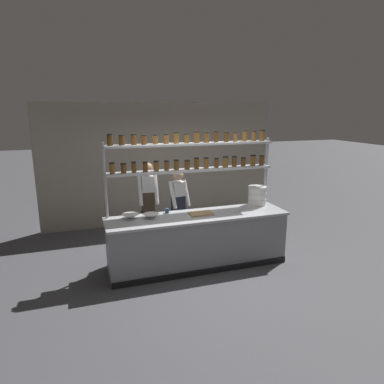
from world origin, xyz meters
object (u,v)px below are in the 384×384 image
chef_left (148,202)px  chef_center (178,205)px  cutting_board (201,214)px  prep_bowl_center_front (130,216)px  prep_bowl_near_left (151,216)px  container_stack (257,195)px  spice_shelf_unit (192,158)px  serving_cup_front (167,211)px

chef_left → chef_center: size_ratio=1.10×
cutting_board → prep_bowl_center_front: size_ratio=1.41×
cutting_board → prep_bowl_center_front: prep_bowl_center_front is taller
prep_bowl_near_left → container_stack: bearing=4.8°
prep_bowl_center_front → cutting_board: bearing=-6.7°
chef_left → cutting_board: size_ratio=4.33×
container_stack → prep_bowl_near_left: (-2.05, -0.17, -0.14)m
spice_shelf_unit → chef_center: (-0.14, 0.42, -0.95)m
container_stack → cutting_board: 1.23m
spice_shelf_unit → chef_left: (-0.70, 0.47, -0.84)m
container_stack → prep_bowl_center_front: (-2.37, -0.10, -0.14)m
chef_center → container_stack: 1.48m
spice_shelf_unit → prep_bowl_near_left: size_ratio=11.26×
serving_cup_front → spice_shelf_unit: bearing=6.4°
container_stack → serving_cup_front: container_stack is taller
prep_bowl_near_left → serving_cup_front: 0.37m
chef_center → prep_bowl_center_front: (-0.99, -0.59, 0.06)m
chef_left → cutting_board: bearing=-42.7°
prep_bowl_near_left → prep_bowl_center_front: (-0.33, 0.07, 0.00)m
spice_shelf_unit → serving_cup_front: bearing=-173.6°
chef_center → container_stack: (1.39, -0.49, 0.20)m
chef_center → container_stack: size_ratio=4.52×
prep_bowl_center_front → serving_cup_front: 0.65m
cutting_board → chef_center: bearing=104.6°
chef_center → prep_bowl_near_left: bearing=-148.9°
container_stack → chef_left: bearing=164.7°
cutting_board → prep_bowl_center_front: (-1.17, 0.14, 0.03)m
chef_left → chef_center: chef_left is taller
container_stack → serving_cup_front: 1.74m
chef_left → container_stack: 2.03m
chef_left → serving_cup_front: chef_left is taller
chef_center → serving_cup_front: size_ratio=19.22×
cutting_board → serving_cup_front: serving_cup_front is taller
chef_left → cutting_board: chef_left is taller
chef_left → serving_cup_front: 0.57m
prep_bowl_near_left → serving_cup_front: size_ratio=3.23×
serving_cup_front → chef_center: bearing=54.1°
cutting_board → serving_cup_front: 0.59m
prep_bowl_near_left → serving_cup_front: bearing=30.3°
serving_cup_front → chef_left: bearing=113.0°
chef_left → chef_center: bearing=-1.8°
chef_center → chef_left: bearing=161.2°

